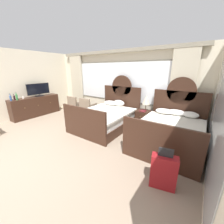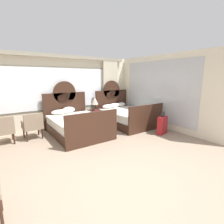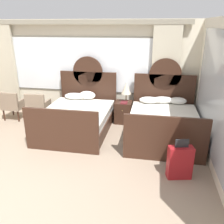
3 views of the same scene
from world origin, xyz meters
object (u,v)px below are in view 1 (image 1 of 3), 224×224
table_lamp_on_nightstand (146,100)px  bottle_wine_dark (14,98)px  bottle_soda_green (17,97)px  bed_near_window (107,117)px  armchair_by_window_centre (75,104)px  bed_near_mirror (170,131)px  armchair_by_window_left (87,107)px  dresser_minibar (36,106)px  cup_on_dresser (23,97)px  suitcase_on_floor (163,172)px  nightstand_between_beds (143,118)px  tv_flatscreen (39,90)px  bottle_spirit_blue (11,98)px  book_on_nightstand (143,111)px

table_lamp_on_nightstand → bottle_wine_dark: size_ratio=2.38×
bottle_soda_green → bed_near_window: bearing=24.6°
table_lamp_on_nightstand → bottle_wine_dark: bearing=-152.9°
armchair_by_window_centre → bed_near_mirror: bearing=-5.1°
bed_near_mirror → armchair_by_window_left: 3.42m
bed_near_mirror → armchair_by_window_centre: bearing=174.9°
table_lamp_on_nightstand → bottle_soda_green: bearing=-153.0°
bottle_soda_green → armchair_by_window_left: size_ratio=0.35×
bed_near_window → dresser_minibar: 3.35m
cup_on_dresser → bottle_wine_dark: bearing=-87.4°
armchair_by_window_centre → suitcase_on_floor: armchair_by_window_centre is taller
nightstand_between_beds → bottle_wine_dark: (-4.33, -2.22, 0.63)m
tv_flatscreen → bottle_wine_dark: (-0.02, -0.96, -0.20)m
bottle_wine_dark → armchair_by_window_centre: bottle_wine_dark is taller
bed_near_mirror → bed_near_window: bearing=-179.9°
armchair_by_window_left → bottle_spirit_blue: bearing=-134.0°
dresser_minibar → bottle_spirit_blue: 1.03m
bed_near_window → nightstand_between_beds: 1.28m
book_on_nightstand → cup_on_dresser: (-4.37, -1.81, 0.27)m
bottle_spirit_blue → tv_flatscreen: bearing=91.1°
tv_flatscreen → bottle_spirit_blue: tv_flatscreen is taller
suitcase_on_floor → bottle_spirit_blue: bearing=-179.8°
bed_near_window → armchair_by_window_centre: bearing=169.6°
table_lamp_on_nightstand → book_on_nightstand: bearing=-107.5°
table_lamp_on_nightstand → dresser_minibar: size_ratio=0.27×
cup_on_dresser → armchair_by_window_left: cup_on_dresser is taller
nightstand_between_beds → armchair_by_window_centre: armchair_by_window_centre is taller
bed_near_mirror → book_on_nightstand: bearing=148.7°
cup_on_dresser → suitcase_on_floor: 5.70m
nightstand_between_beds → table_lamp_on_nightstand: (0.06, 0.03, 0.67)m
bottle_soda_green → armchair_by_window_centre: bearing=58.2°
bed_near_window → bottle_soda_green: bearing=-155.4°
bottle_wine_dark → bottle_soda_green: 0.11m
bed_near_mirror → tv_flatscreen: size_ratio=2.27×
cup_on_dresser → bottle_soda_green: bearing=-68.1°
bottle_soda_green → cup_on_dresser: size_ratio=2.68×
dresser_minibar → bottle_soda_green: (0.09, -0.70, 0.53)m
suitcase_on_floor → bottle_soda_green: bearing=178.3°
armchair_by_window_centre → bottle_soda_green: bearing=-121.8°
bottle_wine_dark → cup_on_dresser: bearing=92.6°
bottle_wine_dark → bed_near_window: bearing=24.7°
bed_near_mirror → table_lamp_on_nightstand: bed_near_mirror is taller
bed_near_window → dresser_minibar: bed_near_window is taller
dresser_minibar → tv_flatscreen: (0.02, 0.21, 0.70)m
bed_near_mirror → nightstand_between_beds: (-1.06, 0.71, -0.06)m
dresser_minibar → bottle_spirit_blue: bearing=-87.1°
bottle_spirit_blue → armchair_by_window_centre: size_ratio=0.32×
nightstand_between_beds → table_lamp_on_nightstand: bearing=21.7°
bed_near_window → suitcase_on_floor: (2.37, -1.62, -0.05)m
bed_near_window → bottle_soda_green: size_ratio=7.49×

